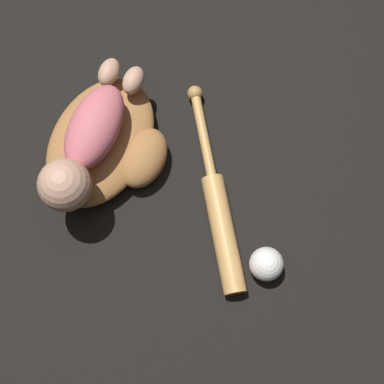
# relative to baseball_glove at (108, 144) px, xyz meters

# --- Properties ---
(ground_plane) EXTENTS (6.00, 6.00, 0.00)m
(ground_plane) POSITION_rel_baseball_glove_xyz_m (0.02, -0.06, -0.04)
(ground_plane) COLOR black
(baseball_glove) EXTENTS (0.36, 0.31, 0.08)m
(baseball_glove) POSITION_rel_baseball_glove_xyz_m (0.00, 0.00, 0.00)
(baseball_glove) COLOR #A8703D
(baseball_glove) RESTS_ON ground
(baby_figure) EXTENTS (0.39, 0.14, 0.11)m
(baby_figure) POSITION_rel_baseball_glove_xyz_m (0.04, -0.02, 0.09)
(baby_figure) COLOR #D16670
(baby_figure) RESTS_ON baseball_glove
(baseball_bat) EXTENTS (0.47, 0.26, 0.05)m
(baseball_bat) POSITION_rel_baseball_glove_xyz_m (0.08, 0.29, -0.01)
(baseball_bat) COLOR tan
(baseball_bat) RESTS_ON ground
(baseball) EXTENTS (0.08, 0.08, 0.08)m
(baseball) POSITION_rel_baseball_glove_xyz_m (0.18, 0.42, -0.00)
(baseball) COLOR white
(baseball) RESTS_ON ground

